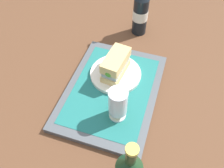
{
  "coord_description": "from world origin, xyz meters",
  "views": [
    {
      "loc": [
        0.49,
        0.16,
        0.69
      ],
      "look_at": [
        0.0,
        0.0,
        0.05
      ],
      "focal_mm": 37.69,
      "sensor_mm": 36.0,
      "label": 1
    }
  ],
  "objects_px": {
    "plate": "(116,74)",
    "second_bottle": "(141,12)",
    "sandwich": "(115,65)",
    "beer_glass": "(118,103)"
  },
  "relations": [
    {
      "from": "plate",
      "to": "second_bottle",
      "type": "height_order",
      "value": "second_bottle"
    },
    {
      "from": "sandwich",
      "to": "beer_glass",
      "type": "distance_m",
      "value": 0.17
    },
    {
      "from": "sandwich",
      "to": "second_bottle",
      "type": "xyz_separation_m",
      "value": [
        -0.3,
        0.02,
        0.03
      ]
    },
    {
      "from": "sandwich",
      "to": "second_bottle",
      "type": "bearing_deg",
      "value": -175.93
    },
    {
      "from": "plate",
      "to": "sandwich",
      "type": "distance_m",
      "value": 0.05
    },
    {
      "from": "plate",
      "to": "second_bottle",
      "type": "xyz_separation_m",
      "value": [
        -0.3,
        0.02,
        0.08
      ]
    },
    {
      "from": "beer_glass",
      "to": "second_bottle",
      "type": "height_order",
      "value": "second_bottle"
    },
    {
      "from": "second_bottle",
      "to": "sandwich",
      "type": "bearing_deg",
      "value": -2.97
    },
    {
      "from": "sandwich",
      "to": "beer_glass",
      "type": "bearing_deg",
      "value": 27.03
    },
    {
      "from": "plate",
      "to": "beer_glass",
      "type": "height_order",
      "value": "beer_glass"
    }
  ]
}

